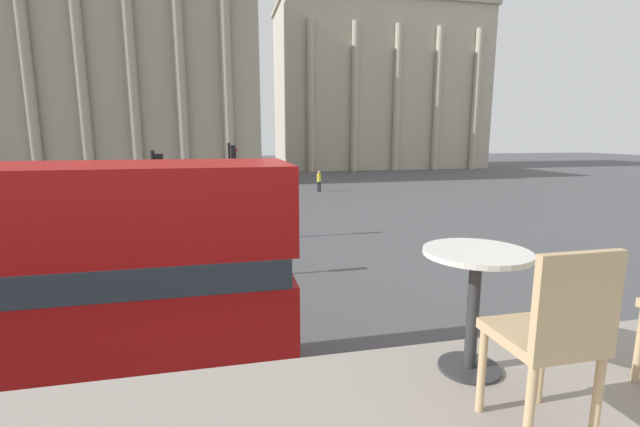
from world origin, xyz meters
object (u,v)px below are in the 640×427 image
Objects in this scene: cafe_dining_table at (475,283)px; traffic_light_mid at (232,178)px; car_maroon at (88,201)px; cafe_chair_0 at (553,332)px; pedestrian_black at (161,195)px; pedestrian_red at (168,184)px; plaza_building_right at (378,90)px; traffic_light_near at (158,199)px; pedestrian_yellow at (319,180)px; plaza_building_left at (104,63)px; car_black at (201,218)px.

traffic_light_mid is at bearing 93.75° from cafe_dining_table.
traffic_light_mid is 0.99× the size of car_maroon.
traffic_light_mid reaches higher than cafe_chair_0.
cafe_dining_table reaches higher than pedestrian_black.
cafe_dining_table is 0.45× the size of pedestrian_black.
plaza_building_right is at bearing 50.57° from pedestrian_red.
pedestrian_yellow is (9.42, 20.49, -1.64)m from traffic_light_near.
pedestrian_yellow is (6.12, 31.58, -2.60)m from cafe_dining_table.
cafe_dining_table is 32.27m from pedestrian_yellow.
cafe_chair_0 is at bearing 43.00° from pedestrian_yellow.
plaza_building_right reaches higher than pedestrian_red.
plaza_building_left is 7.08× the size of car_black.
car_maroon is at bearing 132.38° from traffic_light_mid.
traffic_light_mid is (2.23, 5.13, 0.08)m from traffic_light_near.
cafe_chair_0 reaches higher than cafe_dining_table.
pedestrian_red reaches higher than pedestrian_black.
car_maroon is at bearing 107.62° from cafe_chair_0.
pedestrian_black is at bearing 114.62° from traffic_light_mid.
plaza_building_right is 6.91× the size of car_maroon.
plaza_building_left is 7.15× the size of traffic_light_mid.
car_black is at bearing -70.12° from plaza_building_left.
pedestrian_black is (-2.69, 7.12, 0.22)m from car_black.
pedestrian_yellow reaches higher than car_black.
cafe_dining_table is 0.80× the size of cafe_chair_0.
plaza_building_right is 39.47m from pedestrian_red.
traffic_light_near is 2.36× the size of pedestrian_yellow.
pedestrian_black is at bearing -128.05° from plaza_building_right.
pedestrian_red is (3.86, 5.55, 0.28)m from car_maroon.
cafe_dining_table is 26.95m from car_maroon.
traffic_light_mid reaches higher than pedestrian_yellow.
pedestrian_red is at bearing 97.64° from cafe_chair_0.
cafe_dining_table is at bearing 42.79° from pedestrian_yellow.
car_black is 7.62m from pedestrian_black.
cafe_dining_table reaches higher than car_black.
pedestrian_red reaches higher than car_black.
cafe_dining_table is 0.18× the size of traffic_light_near.
plaza_building_right reaches higher than car_maroon.
cafe_dining_table is at bearing -76.09° from pedestrian_red.
plaza_building_left is 19.60m from pedestrian_red.
traffic_light_near is at bearing 41.82° from pedestrian_black.
traffic_light_mid is 2.44× the size of pedestrian_yellow.
pedestrian_yellow is at bearing 8.30° from pedestrian_red.
cafe_chair_0 is at bearing 45.57° from pedestrian_black.
traffic_light_mid is at bearing -69.45° from pedestrian_red.
pedestrian_red is at bearing -31.92° from pedestrian_yellow.
plaza_building_right reaches higher than traffic_light_near.
plaza_building_right is at bearing 70.35° from cafe_dining_table.
cafe_chair_0 is at bearing -90.92° from car_maroon.
cafe_chair_0 reaches higher than pedestrian_red.
pedestrian_red is 5.54m from pedestrian_black.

